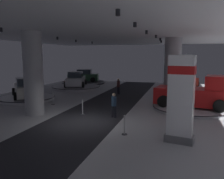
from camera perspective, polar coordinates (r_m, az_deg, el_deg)
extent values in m
cube|color=#B2B2B7|center=(14.35, -7.36, -7.81)|extent=(24.00, 44.00, 0.05)
cube|color=#232328|center=(14.35, -7.37, -7.70)|extent=(4.40, 44.00, 0.01)
cube|color=silver|center=(13.90, -7.80, 14.88)|extent=(24.00, 44.00, 0.10)
cylinder|color=black|center=(14.58, -25.30, 12.96)|extent=(0.16, 0.16, 0.22)
cylinder|color=black|center=(17.17, -18.48, 12.48)|extent=(0.16, 0.16, 0.22)
cylinder|color=black|center=(20.07, -13.07, 12.01)|extent=(0.16, 0.16, 0.22)
cylinder|color=black|center=(23.40, -8.74, 11.55)|extent=(0.16, 0.16, 0.22)
cylinder|color=black|center=(26.37, -4.81, 11.23)|extent=(0.16, 0.16, 0.22)
cylinder|color=black|center=(8.13, 1.44, 18.13)|extent=(0.16, 0.16, 0.22)
cylinder|color=black|center=(11.21, 5.56, 15.35)|extent=(0.16, 0.16, 0.22)
cylinder|color=black|center=(14.82, 8.34, 13.55)|extent=(0.16, 0.16, 0.22)
cylinder|color=black|center=(18.10, 10.61, 12.51)|extent=(0.16, 0.16, 0.22)
cylinder|color=black|center=(21.29, 11.61, 11.82)|extent=(0.16, 0.16, 0.22)
cylinder|color=black|center=(24.68, 11.81, 11.29)|extent=(0.16, 0.16, 0.22)
cylinder|color=#ADADB2|center=(21.93, 14.42, 4.90)|extent=(1.48, 1.48, 5.50)
cylinder|color=#ADADB2|center=(16.37, -18.53, 3.69)|extent=(1.26, 1.26, 5.50)
cube|color=slate|center=(11.39, 15.94, -11.31)|extent=(1.37, 0.88, 0.35)
cube|color=white|center=(10.90, 16.35, -1.48)|extent=(1.19, 0.77, 3.60)
cube|color=red|center=(10.77, 16.60, 4.57)|extent=(1.22, 0.80, 0.36)
cylinder|color=#B7B7BC|center=(30.94, 17.43, 0.80)|extent=(4.63, 4.63, 0.27)
cylinder|color=black|center=(30.93, 17.44, 1.00)|extent=(4.72, 4.72, 0.05)
cube|color=maroon|center=(30.86, 17.49, 2.17)|extent=(2.70, 4.50, 0.90)
cube|color=#2D3842|center=(30.65, 17.62, 3.53)|extent=(1.95, 2.20, 0.70)
cylinder|color=black|center=(32.04, 15.11, 1.99)|extent=(0.37, 0.71, 0.68)
cylinder|color=black|center=(32.52, 18.55, 1.94)|extent=(0.37, 0.71, 0.68)
cylinder|color=black|center=(29.27, 16.27, 1.39)|extent=(0.37, 0.71, 0.68)
cylinder|color=black|center=(29.79, 20.01, 1.33)|extent=(0.37, 0.71, 0.68)
sphere|color=white|center=(32.72, 15.77, 2.77)|extent=(0.18, 0.18, 0.18)
sphere|color=white|center=(32.96, 17.45, 2.73)|extent=(0.18, 0.18, 0.18)
cylinder|color=silver|center=(22.41, -19.98, -2.01)|extent=(4.82, 4.82, 0.27)
cylinder|color=black|center=(22.40, -20.00, -1.75)|extent=(4.91, 4.91, 0.05)
cube|color=silver|center=(22.30, -20.08, -0.13)|extent=(4.12, 4.35, 0.90)
cube|color=#2D3842|center=(22.06, -20.14, 1.74)|extent=(2.42, 2.46, 0.70)
cylinder|color=black|center=(23.69, -22.76, -0.47)|extent=(0.61, 0.66, 0.68)
cylinder|color=black|center=(23.85, -17.97, -0.18)|extent=(0.61, 0.66, 0.68)
cylinder|color=black|center=(20.87, -22.41, -1.55)|extent=(0.61, 0.66, 0.68)
cylinder|color=black|center=(21.05, -16.98, -1.21)|extent=(0.61, 0.66, 0.68)
sphere|color=white|center=(24.29, -21.69, 0.70)|extent=(0.18, 0.18, 0.18)
sphere|color=white|center=(24.36, -19.37, 0.84)|extent=(0.18, 0.18, 0.18)
cylinder|color=#333338|center=(33.73, -6.91, 1.72)|extent=(5.98, 5.98, 0.29)
cylinder|color=white|center=(33.72, -6.91, 1.92)|extent=(6.09, 6.09, 0.05)
cube|color=#2D5638|center=(33.66, -6.93, 3.00)|extent=(4.51, 2.77, 0.90)
cube|color=#2D3842|center=(33.57, -6.70, 4.27)|extent=(2.22, 1.98, 0.70)
cylinder|color=black|center=(32.96, -9.64, 2.36)|extent=(0.71, 0.38, 0.68)
cylinder|color=black|center=(34.91, -8.99, 2.70)|extent=(0.71, 0.38, 0.68)
cylinder|color=black|center=(32.50, -4.70, 2.37)|extent=(0.71, 0.38, 0.68)
cylinder|color=black|center=(34.48, -4.32, 2.71)|extent=(0.71, 0.38, 0.68)
sphere|color=white|center=(33.54, -10.54, 3.10)|extent=(0.18, 0.18, 0.18)
sphere|color=white|center=(34.51, -10.19, 3.25)|extent=(0.18, 0.18, 0.18)
cylinder|color=#B7B7BC|center=(28.26, -8.67, 0.50)|extent=(5.54, 5.54, 0.35)
cylinder|color=black|center=(28.24, -8.68, 0.78)|extent=(5.65, 5.65, 0.05)
cube|color=silver|center=(28.17, -8.71, 2.07)|extent=(2.92, 4.54, 0.90)
cube|color=#2D3842|center=(27.95, -8.78, 3.57)|extent=(2.03, 2.26, 0.70)
cylinder|color=black|center=(29.75, -10.21, 1.84)|extent=(0.40, 0.71, 0.68)
cylinder|color=black|center=(29.48, -6.38, 1.86)|extent=(0.40, 0.71, 0.68)
cylinder|color=black|center=(26.96, -11.23, 1.16)|extent=(0.40, 0.71, 0.68)
cylinder|color=black|center=(26.66, -7.01, 1.18)|extent=(0.40, 0.71, 0.68)
sphere|color=white|center=(30.25, -9.08, 2.70)|extent=(0.18, 0.18, 0.18)
sphere|color=white|center=(30.12, -7.22, 2.71)|extent=(0.18, 0.18, 0.18)
cylinder|color=#B7B7BC|center=(18.29, 18.81, -4.24)|extent=(5.57, 5.56, 0.23)
cylinder|color=black|center=(18.27, 18.82, -3.98)|extent=(5.68, 5.68, 0.05)
cube|color=red|center=(18.13, 18.93, -1.57)|extent=(5.59, 3.00, 1.20)
cube|color=red|center=(17.86, 24.50, 1.40)|extent=(2.01, 2.17, 1.00)
cube|color=#28333D|center=(17.88, 22.87, 1.50)|extent=(0.39, 1.73, 0.75)
cylinder|color=black|center=(19.21, 24.84, -2.36)|extent=(0.88, 0.42, 0.84)
cylinder|color=black|center=(16.90, 24.61, -3.70)|extent=(0.88, 0.42, 0.84)
cylinder|color=black|center=(19.63, 13.97, -1.62)|extent=(0.88, 0.42, 0.84)
cylinder|color=black|center=(17.37, 12.30, -2.83)|extent=(0.88, 0.42, 0.84)
cylinder|color=black|center=(15.08, 0.14, -5.29)|extent=(0.14, 0.14, 0.80)
cylinder|color=black|center=(15.02, 0.77, -5.34)|extent=(0.14, 0.14, 0.80)
cylinder|color=#233851|center=(14.91, 0.46, -2.85)|extent=(0.32, 0.32, 0.62)
sphere|color=tan|center=(14.83, 0.46, -1.25)|extent=(0.22, 0.22, 0.22)
cylinder|color=black|center=(24.13, 1.42, -0.18)|extent=(0.14, 0.14, 0.80)
cylinder|color=black|center=(24.00, 1.68, -0.23)|extent=(0.14, 0.14, 0.80)
cylinder|color=#472323|center=(23.98, 1.56, 1.36)|extent=(0.32, 0.32, 0.62)
sphere|color=tan|center=(23.93, 1.56, 2.36)|extent=(0.22, 0.22, 0.22)
cylinder|color=#333338|center=(15.96, -7.11, -5.99)|extent=(0.28, 0.28, 0.04)
cylinder|color=#B2B2B7|center=(15.86, -7.14, -4.38)|extent=(0.07, 0.07, 0.96)
sphere|color=#B2B2B7|center=(15.76, -7.17, -2.68)|extent=(0.10, 0.10, 0.10)
cylinder|color=#333338|center=(19.60, -14.09, -3.52)|extent=(0.28, 0.28, 0.04)
cylinder|color=#B2B2B7|center=(19.51, -14.14, -2.19)|extent=(0.07, 0.07, 0.96)
sphere|color=#B2B2B7|center=(19.43, -14.19, -0.80)|extent=(0.10, 0.10, 0.10)
cylinder|color=#333338|center=(12.00, 3.03, -10.76)|extent=(0.28, 0.28, 0.04)
cylinder|color=#B2B2B7|center=(11.86, 3.04, -8.66)|extent=(0.07, 0.07, 0.96)
sphere|color=#B2B2B7|center=(11.73, 3.06, -6.41)|extent=(0.10, 0.10, 0.10)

